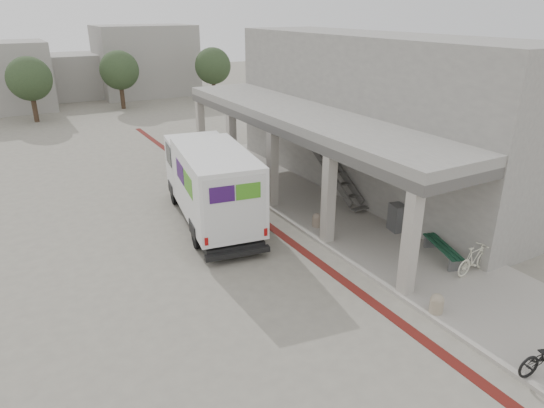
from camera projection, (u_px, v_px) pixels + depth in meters
ground at (285, 262)px, 16.47m from camera, size 120.00×120.00×0.00m
bike_lane_stripe at (280, 234)px, 18.54m from camera, size 0.35×40.00×0.01m
sidewalk at (375, 235)px, 18.29m from camera, size 4.40×28.00×0.12m
transit_building at (363, 118)px, 21.95m from camera, size 7.60×17.00×7.00m
distant_backdrop at (49, 72)px, 43.00m from camera, size 28.00×10.00×6.50m
tree_left at (29, 79)px, 35.49m from camera, size 3.20×3.20×4.80m
tree_mid at (119, 70)px, 40.31m from camera, size 3.20×3.20×4.80m
tree_right at (213, 66)px, 43.19m from camera, size 3.20×3.20×4.80m
fedex_truck at (210, 182)px, 18.94m from camera, size 3.42×7.75×3.20m
bench at (442, 249)px, 16.37m from camera, size 1.11×2.08×0.48m
bollard_near at (437, 303)px, 13.49m from camera, size 0.39×0.39×0.58m
bollard_far at (317, 220)px, 18.83m from camera, size 0.36×0.36×0.53m
utility_cabinet at (397, 218)px, 18.39m from camera, size 0.59×0.71×1.05m
bicycle_cream at (474, 259)px, 15.45m from camera, size 1.63×0.58×0.96m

